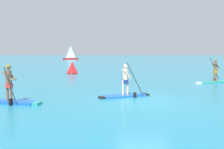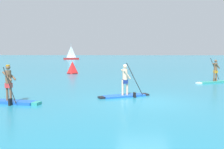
{
  "view_description": "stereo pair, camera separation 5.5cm",
  "coord_description": "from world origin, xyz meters",
  "px_view_note": "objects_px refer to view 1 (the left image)",
  "views": [
    {
      "loc": [
        -0.33,
        -11.63,
        2.33
      ],
      "look_at": [
        -2.25,
        6.73,
        0.66
      ],
      "focal_mm": 38.89,
      "sensor_mm": 36.0,
      "label": 1
    },
    {
      "loc": [
        -0.28,
        -11.62,
        2.33
      ],
      "look_at": [
        -2.25,
        6.73,
        0.66
      ],
      "focal_mm": 38.89,
      "sensor_mm": 36.0,
      "label": 2
    }
  ],
  "objects_px": {
    "paddleboarder_mid_center": "(125,89)",
    "race_marker_buoy": "(72,68)",
    "paddleboarder_near_left": "(10,95)",
    "paddleboarder_far_right": "(215,78)",
    "sailboat_left_horizon": "(71,57)"
  },
  "relations": [
    {
      "from": "paddleboarder_near_left",
      "to": "paddleboarder_mid_center",
      "type": "height_order",
      "value": "paddleboarder_mid_center"
    },
    {
      "from": "paddleboarder_near_left",
      "to": "paddleboarder_mid_center",
      "type": "distance_m",
      "value": 5.64
    },
    {
      "from": "paddleboarder_mid_center",
      "to": "race_marker_buoy",
      "type": "distance_m",
      "value": 15.12
    },
    {
      "from": "paddleboarder_mid_center",
      "to": "race_marker_buoy",
      "type": "bearing_deg",
      "value": 87.66
    },
    {
      "from": "race_marker_buoy",
      "to": "paddleboarder_mid_center",
      "type": "bearing_deg",
      "value": -64.18
    },
    {
      "from": "race_marker_buoy",
      "to": "sailboat_left_horizon",
      "type": "relative_size",
      "value": 0.26
    },
    {
      "from": "paddleboarder_mid_center",
      "to": "sailboat_left_horizon",
      "type": "relative_size",
      "value": 0.5
    },
    {
      "from": "paddleboarder_far_right",
      "to": "race_marker_buoy",
      "type": "relative_size",
      "value": 2.31
    },
    {
      "from": "paddleboarder_mid_center",
      "to": "sailboat_left_horizon",
      "type": "xyz_separation_m",
      "value": [
        -21.87,
        67.62,
        0.32
      ]
    },
    {
      "from": "paddleboarder_near_left",
      "to": "race_marker_buoy",
      "type": "bearing_deg",
      "value": 102.87
    },
    {
      "from": "race_marker_buoy",
      "to": "sailboat_left_horizon",
      "type": "bearing_deg",
      "value": 105.8
    },
    {
      "from": "paddleboarder_far_right",
      "to": "sailboat_left_horizon",
      "type": "relative_size",
      "value": 0.6
    },
    {
      "from": "paddleboarder_near_left",
      "to": "paddleboarder_mid_center",
      "type": "xyz_separation_m",
      "value": [
        5.16,
        2.27,
        0.03
      ]
    },
    {
      "from": "paddleboarder_mid_center",
      "to": "paddleboarder_far_right",
      "type": "relative_size",
      "value": 0.84
    },
    {
      "from": "paddleboarder_near_left",
      "to": "race_marker_buoy",
      "type": "distance_m",
      "value": 15.95
    }
  ]
}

